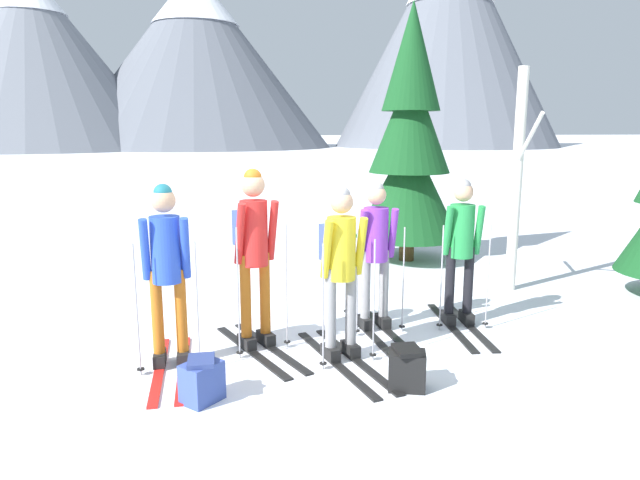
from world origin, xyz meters
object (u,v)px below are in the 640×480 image
at_px(backpack_on_snow_front, 202,380).
at_px(backpack_on_snow_beside, 407,369).
at_px(skier_in_purple, 376,250).
at_px(skier_in_green, 461,247).
at_px(skier_in_yellow, 341,264).
at_px(pine_tree_near, 410,146).
at_px(skier_in_blue, 167,265).
at_px(skier_in_red, 254,247).
at_px(birch_tree_tall, 517,180).

distance_m(backpack_on_snow_front, backpack_on_snow_beside, 1.77).
bearing_deg(skier_in_purple, skier_in_green, -1.05).
distance_m(skier_in_yellow, pine_tree_near, 4.61).
bearing_deg(skier_in_purple, skier_in_blue, -163.42).
bearing_deg(skier_in_red, backpack_on_snow_beside, -43.89).
bearing_deg(birch_tree_tall, skier_in_red, -156.87).
relative_size(skier_in_purple, skier_in_green, 0.99).
xyz_separation_m(skier_in_blue, pine_tree_near, (3.66, 3.93, 0.97)).
relative_size(skier_in_yellow, pine_tree_near, 0.41).
distance_m(skier_in_red, skier_in_purple, 1.42).
bearing_deg(skier_in_purple, skier_in_yellow, -126.29).
height_order(skier_in_blue, backpack_on_snow_front, skier_in_blue).
height_order(skier_in_yellow, pine_tree_near, pine_tree_near).
bearing_deg(pine_tree_near, skier_in_red, -128.12).
height_order(skier_in_yellow, backpack_on_snow_beside, skier_in_yellow).
bearing_deg(skier_in_green, skier_in_red, -172.63).
height_order(skier_in_green, birch_tree_tall, birch_tree_tall).
bearing_deg(skier_in_purple, skier_in_red, -166.64).
bearing_deg(backpack_on_snow_beside, skier_in_red, 136.11).
bearing_deg(pine_tree_near, skier_in_yellow, -116.49).
relative_size(skier_in_green, backpack_on_snow_front, 4.30).
bearing_deg(skier_in_yellow, pine_tree_near, 63.51).
bearing_deg(skier_in_green, skier_in_blue, -168.75).
distance_m(skier_in_red, pine_tree_near, 4.66).
distance_m(skier_in_blue, birch_tree_tall, 4.96).
bearing_deg(pine_tree_near, skier_in_blue, -132.95).
distance_m(skier_in_green, pine_tree_near, 3.48).
height_order(skier_in_green, backpack_on_snow_beside, skier_in_green).
bearing_deg(birch_tree_tall, skier_in_blue, -157.14).
distance_m(skier_in_blue, backpack_on_snow_beside, 2.41).
relative_size(skier_in_yellow, skier_in_purple, 1.05).
relative_size(skier_in_red, backpack_on_snow_front, 4.72).
xyz_separation_m(skier_in_red, backpack_on_snow_front, (-0.51, -1.15, -0.89)).
relative_size(skier_in_yellow, backpack_on_snow_front, 4.45).
distance_m(skier_in_green, birch_tree_tall, 1.94).
height_order(skier_in_red, birch_tree_tall, birch_tree_tall).
relative_size(skier_in_blue, pine_tree_near, 0.41).
bearing_deg(skier_in_yellow, backpack_on_snow_beside, -60.38).
bearing_deg(skier_in_purple, pine_tree_near, 66.08).
height_order(skier_in_red, skier_in_yellow, skier_in_red).
bearing_deg(backpack_on_snow_front, skier_in_red, 65.88).
relative_size(skier_in_yellow, birch_tree_tall, 0.57).
distance_m(skier_in_green, backpack_on_snow_front, 3.32).
xyz_separation_m(skier_in_purple, backpack_on_snow_front, (-1.89, -1.47, -0.74)).
height_order(skier_in_green, backpack_on_snow_front, skier_in_green).
bearing_deg(skier_in_green, skier_in_yellow, -154.62).
relative_size(skier_in_purple, birch_tree_tall, 0.55).
distance_m(skier_in_red, skier_in_yellow, 0.93).
distance_m(skier_in_purple, backpack_on_snow_front, 2.50).
xyz_separation_m(skier_in_green, backpack_on_snow_front, (-2.89, -1.45, -0.75)).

